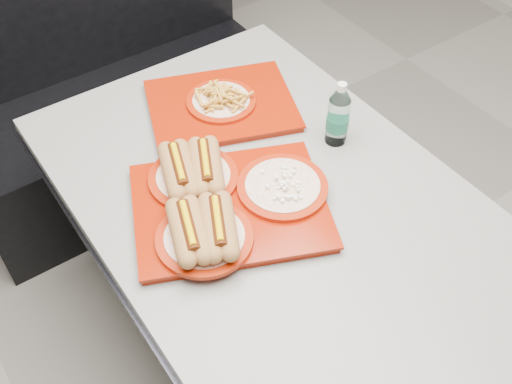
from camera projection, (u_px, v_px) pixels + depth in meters
ground at (272, 344)px, 2.09m from camera, size 6.00×6.00×0.00m
diner_table at (277, 240)px, 1.66m from camera, size 0.92×1.42×0.75m
booth_bench at (114, 92)px, 2.40m from camera, size 1.30×0.57×1.35m
tray_near at (222, 201)px, 1.48m from camera, size 0.59×0.53×0.10m
tray_far at (221, 103)px, 1.77m from camera, size 0.51×0.46×0.08m
water_bottle at (338, 117)px, 1.63m from camera, size 0.06×0.06×0.20m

